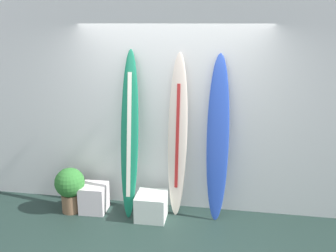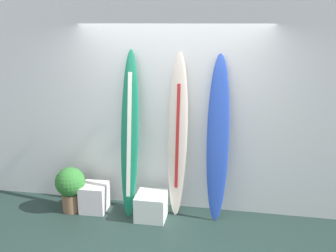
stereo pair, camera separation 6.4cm
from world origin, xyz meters
name	(u,v)px [view 1 (the left image)]	position (x,y,z in m)	size (l,w,h in m)	color
wall_back	(173,108)	(0.00, 1.30, 1.40)	(7.20, 0.20, 2.80)	white
surfboard_emerald	(130,136)	(-0.52, 0.94, 1.08)	(0.25, 0.46, 2.19)	#167351
surfboard_ivory	(178,138)	(0.10, 1.04, 1.06)	(0.27, 0.28, 2.16)	beige
surfboard_cobalt	(218,139)	(0.62, 1.01, 1.08)	(0.30, 0.33, 2.15)	blue
display_block_left	(151,206)	(-0.21, 0.81, 0.17)	(0.40, 0.40, 0.34)	white
display_block_center	(94,198)	(-1.03, 0.87, 0.19)	(0.35, 0.35, 0.38)	white
potted_plant	(70,187)	(-1.34, 0.80, 0.37)	(0.40, 0.40, 0.63)	brown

